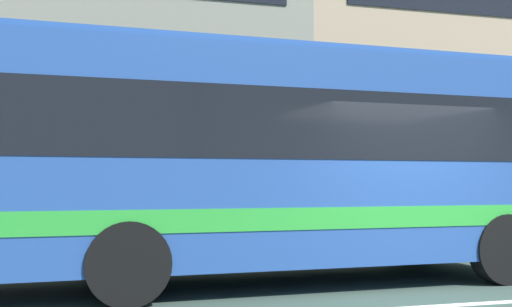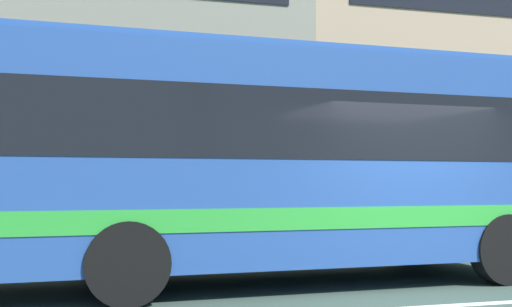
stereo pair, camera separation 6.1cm
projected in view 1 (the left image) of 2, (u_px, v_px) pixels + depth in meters
name	position (u px, v px, depth m)	size (l,w,h in m)	color
ground_plane	(463.00, 305.00, 7.40)	(160.00, 160.00, 0.00)	#34473E
lane_centre_line	(463.00, 304.00, 7.40)	(60.00, 0.16, 0.01)	silver
hedge_row_far	(440.00, 232.00, 13.60)	(14.42, 1.10, 0.74)	#32622F
transit_bus	(170.00, 155.00, 8.66)	(11.27, 2.97, 3.31)	#254991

